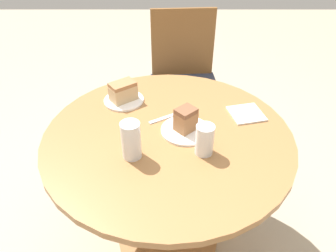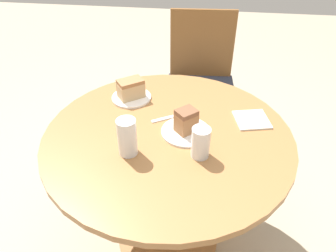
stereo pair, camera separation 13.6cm
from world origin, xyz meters
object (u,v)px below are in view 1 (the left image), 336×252
at_px(cake_slice_near, 186,120).
at_px(cake_slice_far, 123,91).
at_px(glass_water, 204,141).
at_px(glass_lemonade, 131,142).
at_px(plate_near, 185,130).
at_px(plate_far, 124,100).
at_px(chair, 184,80).

distance_m(cake_slice_near, cake_slice_far, 0.37).
bearing_deg(cake_slice_near, glass_water, -63.95).
relative_size(glass_lemonade, glass_water, 1.22).
bearing_deg(plate_near, cake_slice_far, 140.38).
bearing_deg(cake_slice_far, plate_far, 0.00).
bearing_deg(cake_slice_far, chair, 62.48).
height_order(chair, glass_water, chair).
xyz_separation_m(chair, glass_lemonade, (-0.25, -1.01, 0.29)).
bearing_deg(plate_far, cake_slice_near, -39.62).
relative_size(chair, glass_lemonade, 6.07).
bearing_deg(glass_water, plate_near, 116.05).
bearing_deg(glass_lemonade, chair, 76.29).
relative_size(plate_near, glass_lemonade, 1.34).
distance_m(plate_near, cake_slice_near, 0.06).
xyz_separation_m(plate_near, glass_water, (0.07, -0.14, 0.05)).
distance_m(cake_slice_near, glass_lemonade, 0.26).
distance_m(glass_lemonade, glass_water, 0.28).
height_order(plate_near, cake_slice_near, cake_slice_near).
bearing_deg(cake_slice_far, cake_slice_near, -39.62).
distance_m(plate_far, cake_slice_far, 0.05).
height_order(plate_near, glass_water, glass_water).
distance_m(plate_near, cake_slice_far, 0.38).
distance_m(plate_far, cake_slice_near, 0.38).
height_order(chair, glass_lemonade, chair).
bearing_deg(chair, cake_slice_far, -121.23).
relative_size(plate_far, glass_lemonade, 1.24).
relative_size(cake_slice_far, glass_water, 1.12).
bearing_deg(glass_lemonade, glass_water, 4.06).
distance_m(chair, glass_water, 1.03).
bearing_deg(cake_slice_far, glass_lemonade, -79.13).
bearing_deg(cake_slice_near, plate_far, 140.38).
height_order(plate_far, cake_slice_far, cake_slice_far).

